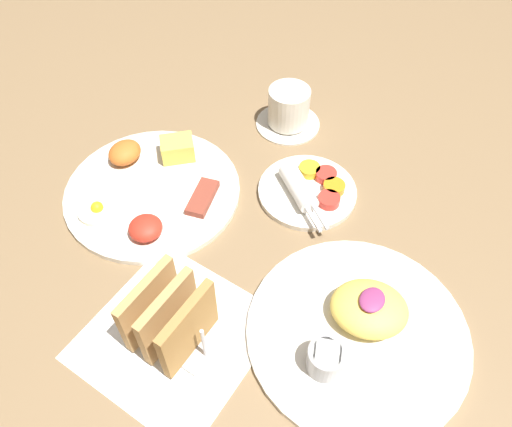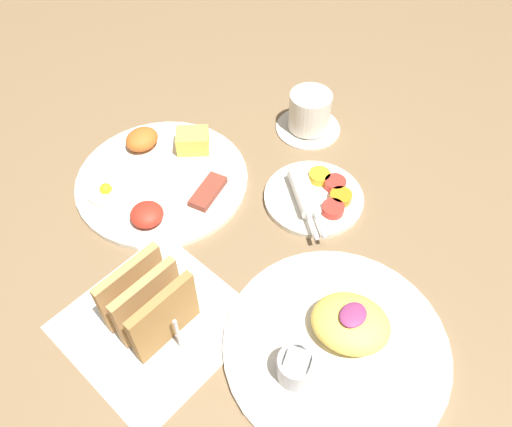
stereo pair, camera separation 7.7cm
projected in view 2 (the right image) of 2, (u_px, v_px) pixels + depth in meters
ground_plane at (256, 251)px, 0.76m from camera, size 3.00×3.00×0.00m
napkin_flat at (155, 322)px, 0.68m from camera, size 0.22×0.22×0.00m
plate_breakfast at (160, 177)px, 0.85m from camera, size 0.29×0.29×0.05m
plate_condiments at (315, 196)px, 0.82m from camera, size 0.16×0.16×0.04m
plate_foreground at (337, 341)px, 0.65m from camera, size 0.30×0.30×0.06m
toast_rack at (149, 305)px, 0.64m from camera, size 0.10×0.12×0.10m
coffee_cup at (309, 114)px, 0.91m from camera, size 0.12×0.12×0.08m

